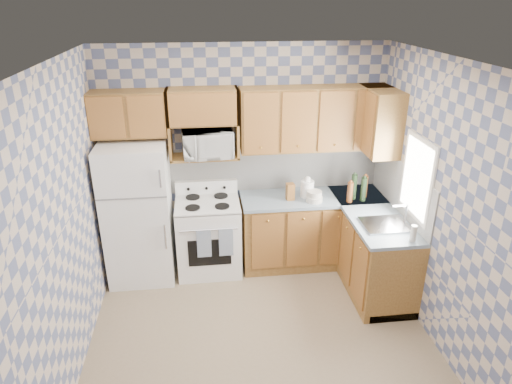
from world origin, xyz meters
TOP-DOWN VIEW (x-y plane):
  - floor at (0.00, 0.00)m, footprint 3.40×3.40m
  - back_wall at (0.00, 1.60)m, footprint 3.40×0.02m
  - right_wall at (1.70, 0.00)m, footprint 0.02×3.20m
  - backsplash_back at (0.40, 1.59)m, footprint 2.60×0.02m
  - backsplash_right at (1.69, 0.80)m, footprint 0.02×1.60m
  - refrigerator at (-1.27, 1.25)m, footprint 0.75×0.70m
  - stove_body at (-0.47, 1.28)m, footprint 0.76×0.65m
  - cooktop at (-0.47, 1.28)m, footprint 0.76×0.65m
  - backguard at (-0.47, 1.55)m, footprint 0.76×0.08m
  - dish_towel_left at (-0.53, 0.93)m, footprint 0.16×0.02m
  - dish_towel_right at (-0.28, 0.93)m, footprint 0.16×0.02m
  - base_cabinets_back at (0.82, 1.30)m, footprint 1.75×0.60m
  - base_cabinets_right at (1.40, 0.80)m, footprint 0.60×1.60m
  - countertop_back at (0.82, 1.30)m, footprint 1.77×0.63m
  - countertop_right at (1.40, 0.80)m, footprint 0.63×1.60m
  - upper_cabinets_back at (0.82, 1.44)m, footprint 1.75×0.33m
  - upper_cabinets_fridge at (-1.29, 1.44)m, footprint 0.82×0.33m
  - upper_cabinets_right at (1.53, 1.25)m, footprint 0.33×0.70m
  - microwave_shelf at (-0.47, 1.44)m, footprint 0.80×0.33m
  - microwave at (-0.44, 1.39)m, footprint 0.60×0.43m
  - sink at (1.40, 0.45)m, footprint 0.48×0.40m
  - window at (1.69, 0.45)m, footprint 0.02×0.66m
  - bottle_0 at (1.27, 1.16)m, footprint 0.07×0.07m
  - bottle_1 at (1.37, 1.10)m, footprint 0.07×0.07m
  - bottle_2 at (1.42, 1.20)m, footprint 0.07×0.07m
  - bottle_3 at (1.20, 1.08)m, footprint 0.07×0.07m
  - knife_block at (0.52, 1.23)m, footprint 0.10×0.10m
  - electric_kettle at (0.74, 1.29)m, footprint 0.16×0.16m
  - food_containers at (0.80, 1.14)m, footprint 0.20×0.20m
  - soap_bottle at (1.55, 0.10)m, footprint 0.06×0.06m

SIDE VIEW (x-z plane):
  - floor at x=0.00m, z-range 0.00..0.00m
  - base_cabinets_back at x=0.82m, z-range 0.00..0.88m
  - base_cabinets_right at x=1.40m, z-range 0.00..0.88m
  - stove_body at x=-0.47m, z-range 0.00..0.90m
  - dish_towel_left at x=-0.53m, z-range 0.38..0.73m
  - dish_towel_right at x=-0.28m, z-range 0.38..0.73m
  - refrigerator at x=-1.27m, z-range 0.00..1.68m
  - countertop_back at x=0.82m, z-range 0.88..0.92m
  - countertop_right at x=1.40m, z-range 0.88..0.92m
  - cooktop at x=-0.47m, z-range 0.89..0.92m
  - sink at x=1.40m, z-range 0.91..0.94m
  - food_containers at x=0.80m, z-range 0.92..1.05m
  - backguard at x=-0.47m, z-range 0.92..1.08m
  - soap_bottle at x=1.55m, z-range 0.92..1.09m
  - knife_block at x=0.52m, z-range 0.92..1.12m
  - electric_kettle at x=0.74m, z-range 0.92..1.13m
  - bottle_3 at x=1.20m, z-range 0.92..1.17m
  - bottle_2 at x=1.42m, z-range 0.92..1.19m
  - bottle_1 at x=1.37m, z-range 0.92..1.21m
  - bottle_0 at x=1.27m, z-range 0.92..1.23m
  - backsplash_back at x=0.40m, z-range 0.92..1.48m
  - backsplash_right at x=1.69m, z-range 0.92..1.48m
  - back_wall at x=0.00m, z-range 0.00..2.70m
  - right_wall at x=1.70m, z-range 0.00..2.70m
  - microwave_shelf at x=-0.47m, z-range 1.42..1.45m
  - window at x=1.69m, z-range 1.02..1.88m
  - microwave at x=-0.44m, z-range 1.45..1.76m
  - upper_cabinets_back at x=0.82m, z-range 1.48..2.22m
  - upper_cabinets_right at x=1.53m, z-range 1.48..2.22m
  - upper_cabinets_fridge at x=-1.29m, z-range 1.72..2.22m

